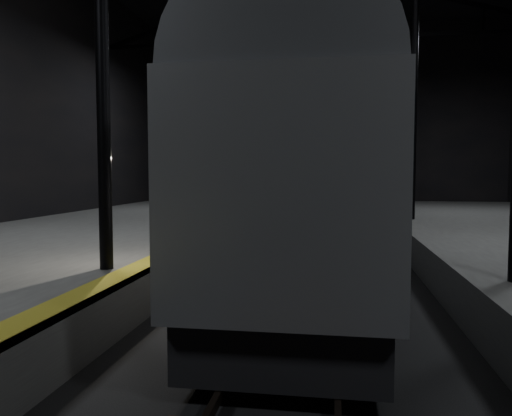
# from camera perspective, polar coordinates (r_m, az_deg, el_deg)

# --- Properties ---
(ground) EXTENTS (44.00, 44.00, 0.00)m
(ground) POSITION_cam_1_polar(r_m,az_deg,el_deg) (13.53, 6.05, -8.36)
(ground) COLOR black
(ground) RESTS_ON ground
(platform_left) EXTENTS (9.00, 43.80, 1.00)m
(platform_left) POSITION_cam_1_polar(r_m,az_deg,el_deg) (15.70, -22.55, -5.07)
(platform_left) COLOR #4A4A47
(platform_left) RESTS_ON ground
(tactile_strip) EXTENTS (0.50, 43.80, 0.01)m
(tactile_strip) POSITION_cam_1_polar(r_m,az_deg,el_deg) (13.90, -7.46, -3.84)
(tactile_strip) COLOR olive
(tactile_strip) RESTS_ON platform_left
(track) EXTENTS (2.40, 43.00, 0.24)m
(track) POSITION_cam_1_polar(r_m,az_deg,el_deg) (13.52, 6.05, -8.08)
(track) COLOR #3F3328
(track) RESTS_ON ground
(train) EXTENTS (3.07, 20.48, 5.47)m
(train) POSITION_cam_1_polar(r_m,az_deg,el_deg) (15.79, 6.61, 4.56)
(train) COLOR #A5A8AD
(train) RESTS_ON ground
(woman) EXTENTS (0.62, 0.41, 1.67)m
(woman) POSITION_cam_1_polar(r_m,az_deg,el_deg) (13.50, -10.34, -0.56)
(woman) COLOR #907B58
(woman) RESTS_ON platform_left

